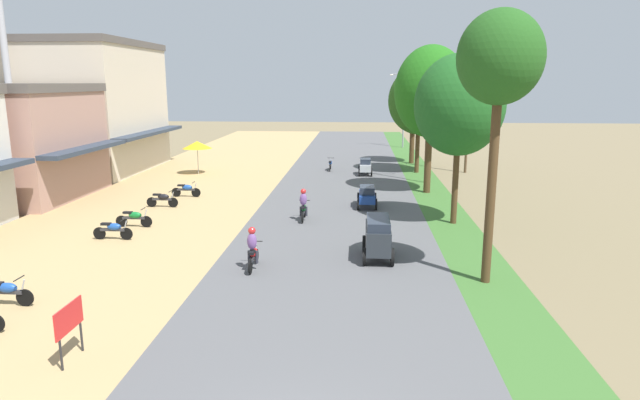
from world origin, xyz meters
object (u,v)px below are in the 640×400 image
at_px(parked_motorbike_fifth, 163,199).
at_px(median_tree_fourth, 419,101).
at_px(car_van_charcoal, 378,236).
at_px(vendor_umbrella, 197,145).
at_px(median_tree_third, 431,92).
at_px(streetlamp_near, 429,114).
at_px(motorbike_ahead_third, 304,205).
at_px(parked_motorbike_sixth, 186,189).
at_px(median_tree_nearest, 500,61).
at_px(motorbike_ahead_fourth, 330,164).
at_px(streetlamp_mid, 404,105).
at_px(motorbike_ahead_second, 253,249).
at_px(parked_motorbike_third, 113,229).
at_px(median_tree_fifth, 414,98).
at_px(utility_pole_near, 469,106).
at_px(parked_motorbike_second, 6,291).
at_px(median_tree_second, 459,105).
at_px(parked_motorbike_fourth, 134,217).
at_px(street_signboard, 69,322).
at_px(car_hatchback_silver, 365,166).
at_px(car_sedan_blue, 367,195).

xyz_separation_m(parked_motorbike_fifth, median_tree_fourth, (15.53, 13.29, 5.03)).
bearing_deg(car_van_charcoal, vendor_umbrella, 123.48).
distance_m(median_tree_third, streetlamp_near, 3.89).
bearing_deg(median_tree_third, motorbike_ahead_third, -132.35).
bearing_deg(parked_motorbike_sixth, median_tree_fourth, 34.69).
distance_m(parked_motorbike_fifth, median_tree_nearest, 20.13).
relative_size(car_van_charcoal, motorbike_ahead_fourth, 1.34).
xyz_separation_m(streetlamp_mid, motorbike_ahead_second, (-8.67, -40.15, -3.75)).
bearing_deg(motorbike_ahead_second, vendor_umbrella, 111.39).
height_order(median_tree_fourth, motorbike_ahead_third, median_tree_fourth).
bearing_deg(parked_motorbike_third, median_tree_fifth, 58.01).
bearing_deg(median_tree_third, motorbike_ahead_fourth, 127.96).
bearing_deg(motorbike_ahead_third, utility_pole_near, 55.72).
distance_m(streetlamp_near, motorbike_ahead_fourth, 9.57).
relative_size(parked_motorbike_second, parked_motorbike_sixth, 1.00).
bearing_deg(median_tree_second, parked_motorbike_second, -143.98).
relative_size(parked_motorbike_fifth, median_tree_fifth, 0.23).
relative_size(vendor_umbrella, median_tree_nearest, 0.27).
distance_m(parked_motorbike_fourth, median_tree_third, 18.94).
relative_size(median_tree_fifth, streetlamp_near, 0.93).
distance_m(street_signboard, median_tree_nearest, 14.85).
bearing_deg(car_hatchback_silver, parked_motorbike_second, -114.14).
xyz_separation_m(parked_motorbike_third, streetlamp_mid, (15.67, 36.66, 4.05)).
distance_m(parked_motorbike_fifth, street_signboard, 17.55).
xyz_separation_m(parked_motorbike_second, car_van_charcoal, (11.80, 5.51, 0.47)).
bearing_deg(vendor_umbrella, utility_pole_near, 6.98).
bearing_deg(median_tree_fourth, parked_motorbike_fifth, -139.43).
distance_m(car_sedan_blue, motorbike_ahead_third, 4.65).
height_order(parked_motorbike_second, motorbike_ahead_second, motorbike_ahead_second).
relative_size(parked_motorbike_fifth, motorbike_ahead_third, 1.00).
bearing_deg(streetlamp_near, median_tree_fifth, 90.97).
height_order(parked_motorbike_fifth, motorbike_ahead_fourth, motorbike_ahead_fourth).
relative_size(parked_motorbike_second, median_tree_fifth, 0.23).
height_order(street_signboard, motorbike_ahead_third, motorbike_ahead_third).
bearing_deg(motorbike_ahead_fourth, parked_motorbike_fourth, -115.36).
bearing_deg(parked_motorbike_fifth, median_tree_second, -8.86).
distance_m(parked_motorbike_sixth, median_tree_third, 16.19).
distance_m(vendor_umbrella, car_hatchback_silver, 12.89).
relative_size(street_signboard, median_tree_nearest, 0.16).
distance_m(street_signboard, utility_pole_near, 34.92).
bearing_deg(motorbike_ahead_fourth, car_hatchback_silver, -36.27).
distance_m(median_tree_fifth, car_hatchback_silver, 9.15).
height_order(median_tree_nearest, streetlamp_mid, median_tree_nearest).
bearing_deg(motorbike_ahead_fourth, motorbike_ahead_second, -94.01).
height_order(parked_motorbike_fifth, car_van_charcoal, car_van_charcoal).
bearing_deg(street_signboard, parked_motorbike_fourth, 105.98).
height_order(parked_motorbike_third, car_hatchback_silver, car_hatchback_silver).
height_order(median_tree_second, median_tree_third, median_tree_third).
xyz_separation_m(vendor_umbrella, streetlamp_mid, (17.03, 18.81, 2.30)).
bearing_deg(parked_motorbike_sixth, median_tree_nearest, -42.05).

